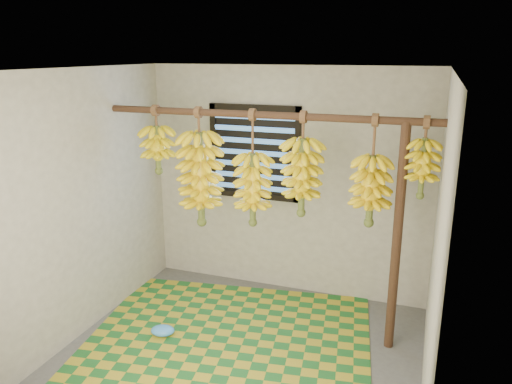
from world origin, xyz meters
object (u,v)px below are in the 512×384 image
at_px(banana_bunch_a, 158,149).
at_px(banana_bunch_f, 423,168).
at_px(banana_bunch_d, 302,177).
at_px(support_post, 397,241).
at_px(woven_mat, 229,337).
at_px(banana_bunch_b, 200,179).
at_px(banana_bunch_c, 253,189).
at_px(plastic_bag, 163,331).
at_px(banana_bunch_e, 371,191).

relative_size(banana_bunch_a, banana_bunch_f, 0.98).
xyz_separation_m(banana_bunch_a, banana_bunch_d, (1.41, 0.00, -0.15)).
height_order(support_post, woven_mat, support_post).
xyz_separation_m(banana_bunch_a, banana_bunch_f, (2.39, 0.00, 0.00)).
distance_m(woven_mat, banana_bunch_b, 1.48).
xyz_separation_m(support_post, banana_bunch_a, (-2.24, 0.00, 0.63)).
xyz_separation_m(banana_bunch_a, banana_bunch_c, (0.96, 0.00, -0.30)).
distance_m(woven_mat, banana_bunch_a, 1.87).
xyz_separation_m(support_post, plastic_bag, (-1.97, -0.54, -0.94)).
bearing_deg(banana_bunch_b, support_post, 0.00).
relative_size(support_post, woven_mat, 0.79).
xyz_separation_m(woven_mat, banana_bunch_f, (1.53, 0.36, 1.63)).
xyz_separation_m(plastic_bag, banana_bunch_d, (1.14, 0.54, 1.42)).
relative_size(plastic_bag, banana_bunch_f, 0.34).
xyz_separation_m(banana_bunch_c, banana_bunch_d, (0.45, 0.00, 0.15)).
bearing_deg(banana_bunch_e, banana_bunch_a, 180.00).
xyz_separation_m(woven_mat, banana_bunch_e, (1.14, 0.36, 1.41)).
xyz_separation_m(support_post, woven_mat, (-1.38, -0.36, -0.99)).
distance_m(woven_mat, banana_bunch_f, 2.27).
xyz_separation_m(support_post, banana_bunch_f, (0.15, 0.00, 0.63)).
xyz_separation_m(support_post, banana_bunch_e, (-0.24, 0.00, 0.41)).
bearing_deg(support_post, banana_bunch_b, 180.00).
distance_m(banana_bunch_a, banana_bunch_e, 2.02).
bearing_deg(banana_bunch_d, banana_bunch_c, 180.00).
distance_m(banana_bunch_d, banana_bunch_f, 0.99).
distance_m(banana_bunch_b, banana_bunch_f, 1.97).
height_order(banana_bunch_a, banana_bunch_b, same).
bearing_deg(banana_bunch_e, banana_bunch_d, 180.00).
relative_size(support_post, banana_bunch_b, 1.80).
xyz_separation_m(plastic_bag, banana_bunch_e, (1.73, 0.54, 1.36)).
relative_size(banana_bunch_b, banana_bunch_c, 1.05).
height_order(woven_mat, banana_bunch_c, banana_bunch_c).
height_order(banana_bunch_b, banana_bunch_f, same).
height_order(banana_bunch_a, banana_bunch_e, same).
distance_m(woven_mat, banana_bunch_d, 1.61).
relative_size(plastic_bag, banana_bunch_c, 0.21).
bearing_deg(support_post, banana_bunch_f, 0.00).
relative_size(banana_bunch_c, banana_bunch_d, 1.16).
xyz_separation_m(banana_bunch_c, banana_bunch_f, (1.43, 0.00, 0.31)).
xyz_separation_m(woven_mat, banana_bunch_c, (0.10, 0.36, 1.32)).
bearing_deg(banana_bunch_f, banana_bunch_a, 180.00).
bearing_deg(banana_bunch_e, woven_mat, -162.50).
bearing_deg(plastic_bag, banana_bunch_a, 116.75).
bearing_deg(banana_bunch_b, banana_bunch_d, 0.00).
bearing_deg(support_post, plastic_bag, -164.69).
bearing_deg(support_post, banana_bunch_a, 180.00).
bearing_deg(banana_bunch_e, banana_bunch_f, 0.00).
height_order(banana_bunch_a, banana_bunch_d, same).
relative_size(banana_bunch_c, banana_bunch_f, 1.60).
height_order(support_post, banana_bunch_f, banana_bunch_f).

